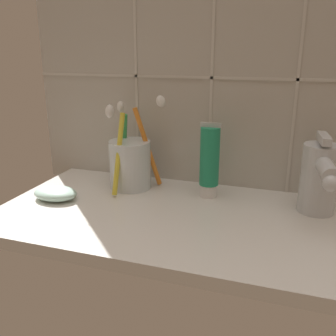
# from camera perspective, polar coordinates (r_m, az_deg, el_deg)

# --- Properties ---
(sink_counter) EXTENTS (0.60, 0.32, 0.02)m
(sink_counter) POSITION_cam_1_polar(r_m,az_deg,el_deg) (0.62, 1.61, -7.73)
(sink_counter) COLOR silver
(sink_counter) RESTS_ON ground
(tile_wall_backsplash) EXTENTS (0.70, 0.02, 0.59)m
(tile_wall_backsplash) POSITION_cam_1_polar(r_m,az_deg,el_deg) (0.71, 5.81, 19.32)
(tile_wall_backsplash) COLOR #B7B2A8
(tile_wall_backsplash) RESTS_ON ground
(toothbrush_cup) EXTENTS (0.11, 0.12, 0.18)m
(toothbrush_cup) POSITION_cam_1_polar(r_m,az_deg,el_deg) (0.71, -5.77, 0.87)
(toothbrush_cup) COLOR silver
(toothbrush_cup) RESTS_ON sink_counter
(toothpaste_tube) EXTENTS (0.04, 0.03, 0.14)m
(toothpaste_tube) POSITION_cam_1_polar(r_m,az_deg,el_deg) (0.66, 6.34, 1.07)
(toothpaste_tube) COLOR white
(toothpaste_tube) RESTS_ON sink_counter
(sink_faucet) EXTENTS (0.06, 0.13, 0.13)m
(sink_faucet) POSITION_cam_1_polar(r_m,az_deg,el_deg) (0.64, 22.17, -1.25)
(sink_faucet) COLOR silver
(sink_faucet) RESTS_ON sink_counter
(soap_bar) EXTENTS (0.08, 0.06, 0.02)m
(soap_bar) POSITION_cam_1_polar(r_m,az_deg,el_deg) (0.69, -16.77, -3.71)
(soap_bar) COLOR silver
(soap_bar) RESTS_ON sink_counter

